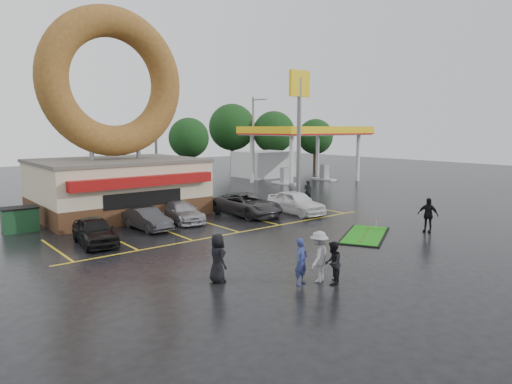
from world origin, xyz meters
TOP-DOWN VIEW (x-y plane):
  - ground at (0.00, 0.00)m, footprint 120.00×120.00m
  - donut_shop at (-3.00, 12.97)m, footprint 10.20×8.70m
  - gas_station at (20.00, 20.94)m, footprint 12.30×13.65m
  - shell_sign at (13.00, 12.00)m, footprint 2.20×0.36m
  - streetlight_mid at (4.00, 20.92)m, footprint 0.40×2.21m
  - streetlight_right at (16.00, 21.92)m, footprint 0.40×2.21m
  - tree_far_a at (26.00, 30.00)m, footprint 5.60×5.60m
  - tree_far_b at (32.00, 28.00)m, footprint 4.90×4.90m
  - tree_far_c at (22.00, 34.00)m, footprint 6.30×6.30m
  - tree_far_d at (14.00, 32.00)m, footprint 4.90×4.90m
  - car_black at (-7.17, 5.82)m, footprint 2.01×4.14m
  - car_dgrey at (-3.68, 7.24)m, footprint 1.57×3.81m
  - car_silver at (-1.01, 8.00)m, footprint 2.10×4.35m
  - car_grey at (3.34, 7.02)m, footprint 2.73×5.45m
  - car_white at (6.30, 5.41)m, footprint 2.02×4.64m
  - person_blue at (-3.36, -4.81)m, footprint 0.72×0.55m
  - person_blackjkt at (-2.46, -5.54)m, footprint 0.98×0.92m
  - person_hoodie at (-2.64, -5.01)m, footprint 1.43×1.16m
  - person_bystander at (-5.62, -2.65)m, footprint 0.69×0.96m
  - person_cameraman at (8.16, -3.15)m, footprint 0.71×1.20m
  - person_walker_near at (7.30, 6.83)m, footprint 1.24×1.85m
  - person_walker_far at (10.59, 8.49)m, footprint 0.73×0.66m
  - dumpster at (-9.37, 11.34)m, footprint 1.88×1.32m
  - putting_green at (4.73, -1.54)m, footprint 5.19×4.13m

SIDE VIEW (x-z plane):
  - ground at x=0.00m, z-range 0.00..0.00m
  - putting_green at x=4.73m, z-range -0.26..0.34m
  - car_silver at x=-1.01m, z-range 0.00..1.22m
  - car_dgrey at x=-3.68m, z-range 0.00..1.23m
  - dumpster at x=-9.37m, z-range 0.00..1.30m
  - car_black at x=-7.17m, z-range 0.00..1.36m
  - car_grey at x=3.34m, z-range 0.00..1.48m
  - car_white at x=6.30m, z-range 0.00..1.56m
  - person_blackjkt at x=-2.46m, z-range 0.00..1.61m
  - person_walker_far at x=10.59m, z-range 0.00..1.68m
  - person_blue at x=-3.36m, z-range 0.00..1.75m
  - person_bystander at x=-5.62m, z-range 0.00..1.85m
  - person_walker_near at x=7.30m, z-range 0.00..1.92m
  - person_cameraman at x=8.16m, z-range 0.00..1.92m
  - person_hoodie at x=-2.64m, z-range 0.00..1.94m
  - gas_station at x=20.00m, z-range 0.75..6.65m
  - donut_shop at x=-3.00m, z-range -2.29..11.21m
  - tree_far_b at x=32.00m, z-range 1.03..8.03m
  - tree_far_d at x=14.00m, z-range 1.03..8.03m
  - streetlight_mid at x=4.00m, z-range 0.28..9.28m
  - streetlight_right at x=16.00m, z-range 0.28..9.28m
  - tree_far_a at x=26.00m, z-range 1.18..9.18m
  - tree_far_c at x=22.00m, z-range 1.34..10.34m
  - shell_sign at x=13.00m, z-range 2.08..12.68m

